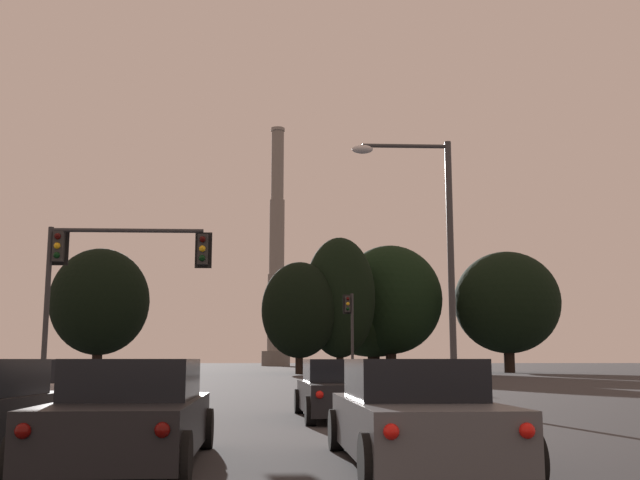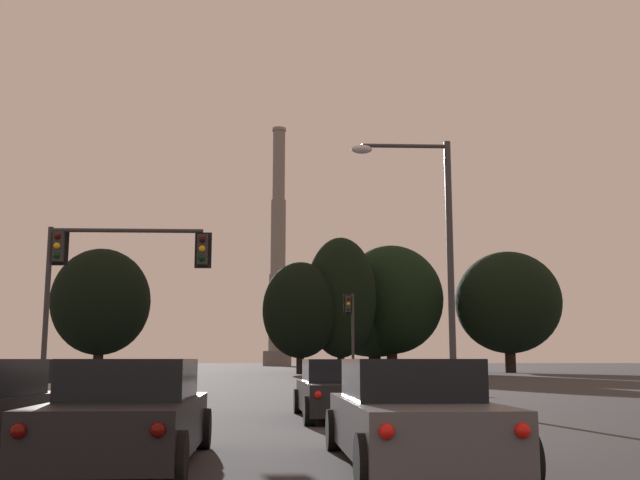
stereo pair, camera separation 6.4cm
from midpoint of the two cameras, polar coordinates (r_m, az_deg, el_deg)
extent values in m
cube|color=black|center=(10.75, -14.42, -13.57)|extent=(1.94, 4.65, 0.70)
cube|color=black|center=(10.95, -14.08, -10.22)|extent=(1.69, 2.25, 0.55)
cylinder|color=black|center=(12.80, -16.95, -13.63)|extent=(0.24, 0.65, 0.64)
cylinder|color=black|center=(12.55, -8.84, -14.01)|extent=(0.24, 0.65, 0.64)
cylinder|color=black|center=(9.13, -22.23, -15.34)|extent=(0.24, 0.65, 0.64)
cylinder|color=black|center=(8.78, -10.78, -16.12)|extent=(0.24, 0.65, 0.64)
sphere|color=#500705|center=(8.65, -21.91, -13.35)|extent=(0.17, 0.17, 0.17)
sphere|color=#500705|center=(8.35, -12.15, -13.97)|extent=(0.17, 0.17, 0.17)
cube|color=#4C4F54|center=(10.43, 7.08, -13.93)|extent=(1.94, 4.65, 0.70)
cube|color=black|center=(10.62, 6.77, -10.47)|extent=(1.69, 2.25, 0.55)
cylinder|color=black|center=(12.19, 1.10, -14.26)|extent=(0.24, 0.65, 0.64)
cylinder|color=black|center=(12.48, 9.42, -14.02)|extent=(0.24, 0.65, 0.64)
cylinder|color=black|center=(8.44, 3.65, -16.55)|extent=(0.24, 0.65, 0.64)
cylinder|color=black|center=(8.85, 15.46, -15.90)|extent=(0.24, 0.65, 0.64)
sphere|color=red|center=(8.01, 5.22, -14.34)|extent=(0.17, 0.17, 0.17)
sphere|color=red|center=(8.37, 15.28, -13.84)|extent=(0.17, 0.17, 0.17)
cylinder|color=black|center=(13.80, -19.06, -13.17)|extent=(0.25, 0.65, 0.64)
cube|color=silver|center=(19.32, -18.40, -11.28)|extent=(1.85, 4.62, 0.70)
cube|color=black|center=(19.53, -18.13, -9.43)|extent=(1.65, 2.22, 0.55)
cylinder|color=black|center=(21.40, -19.42, -11.53)|extent=(0.23, 0.64, 0.64)
cylinder|color=black|center=(20.99, -14.70, -11.80)|extent=(0.23, 0.64, 0.64)
cylinder|color=black|center=(17.77, -22.84, -11.94)|extent=(0.23, 0.64, 0.64)
cylinder|color=black|center=(17.28, -17.21, -12.34)|extent=(0.23, 0.64, 0.64)
sphere|color=red|center=(17.31, -22.73, -10.85)|extent=(0.17, 0.17, 0.17)
sphere|color=red|center=(16.89, -18.03, -11.16)|extent=(0.17, 0.17, 0.17)
cube|color=black|center=(18.56, 1.45, -11.84)|extent=(2.02, 4.68, 0.70)
cube|color=black|center=(18.77, 1.35, -9.91)|extent=(1.72, 2.28, 0.55)
cylinder|color=black|center=(20.38, -1.71, -12.18)|extent=(0.25, 0.65, 0.64)
cylinder|color=black|center=(20.57, 3.30, -12.14)|extent=(0.25, 0.65, 0.64)
cylinder|color=black|center=(16.60, -0.85, -12.88)|extent=(0.25, 0.65, 0.64)
cylinder|color=black|center=(16.83, 5.29, -12.80)|extent=(0.25, 0.65, 0.64)
sphere|color=red|center=(16.18, -0.15, -11.71)|extent=(0.17, 0.17, 0.17)
sphere|color=red|center=(16.37, 4.98, -11.64)|extent=(0.17, 0.17, 0.17)
cylinder|color=#2D2D30|center=(48.08, 2.44, -7.43)|extent=(0.18, 0.18, 5.61)
cylinder|color=black|center=(48.08, 2.46, -10.72)|extent=(0.40, 0.40, 0.10)
cube|color=#282828|center=(48.17, 2.08, -4.89)|extent=(0.34, 0.34, 1.04)
cube|color=black|center=(48.35, 2.06, -4.91)|extent=(0.58, 0.03, 1.25)
sphere|color=#320504|center=(48.00, 2.10, -4.49)|extent=(0.22, 0.22, 0.22)
sphere|color=#F2AD14|center=(47.98, 2.10, -4.88)|extent=(0.22, 0.22, 0.22)
sphere|color=black|center=(47.96, 2.10, -5.26)|extent=(0.22, 0.22, 0.22)
cylinder|color=#2D2D30|center=(26.80, -20.20, -5.27)|extent=(0.18, 0.18, 5.89)
cylinder|color=black|center=(26.79, -20.54, -11.46)|extent=(0.40, 0.40, 0.10)
cube|color=#282828|center=(26.94, -19.35, -0.47)|extent=(0.34, 0.34, 1.04)
cube|color=black|center=(27.11, -19.24, -0.53)|extent=(0.58, 0.03, 1.25)
sphere|color=#320504|center=(26.80, -19.43, 0.27)|extent=(0.22, 0.22, 0.22)
sphere|color=#F2AD14|center=(26.76, -19.46, -0.41)|extent=(0.22, 0.22, 0.22)
sphere|color=black|center=(26.71, -19.50, -1.09)|extent=(0.22, 0.22, 0.22)
cylinder|color=#2D2D30|center=(26.45, -14.52, 0.70)|extent=(5.17, 0.14, 0.14)
sphere|color=#2D2D30|center=(27.11, -19.87, 0.73)|extent=(0.18, 0.18, 0.18)
cube|color=#282828|center=(25.94, -8.98, -0.72)|extent=(0.34, 0.34, 1.04)
cube|color=black|center=(26.12, -8.94, -0.78)|extent=(0.58, 0.03, 1.25)
sphere|color=#320504|center=(25.81, -9.01, 0.05)|extent=(0.22, 0.22, 0.22)
sphere|color=#F2AD14|center=(25.76, -9.03, -0.66)|extent=(0.22, 0.22, 0.22)
sphere|color=black|center=(25.71, -9.05, -1.37)|extent=(0.22, 0.22, 0.22)
cylinder|color=#38383A|center=(22.50, 9.88, -2.40)|extent=(0.20, 0.20, 7.97)
cylinder|color=#38383A|center=(23.01, 6.42, 7.13)|extent=(2.61, 0.12, 0.12)
sphere|color=#38383A|center=(23.25, 9.63, 7.03)|extent=(0.20, 0.20, 0.20)
ellipsoid|color=silver|center=(22.82, 3.16, 6.92)|extent=(0.64, 0.36, 0.26)
cylinder|color=slate|center=(166.72, -3.40, -9.01)|extent=(6.28, 6.28, 3.25)
cylinder|color=gray|center=(167.04, -3.37, -5.53)|extent=(3.93, 3.93, 16.99)
cylinder|color=gray|center=(168.94, -3.32, 0.23)|extent=(3.38, 3.38, 16.99)
cylinder|color=gray|center=(172.51, -3.26, 5.80)|extent=(2.83, 2.83, 16.99)
cylinder|color=gray|center=(174.78, -3.24, 8.39)|extent=(3.17, 3.17, 0.70)
cylinder|color=black|center=(83.27, 5.41, -8.82)|extent=(1.15, 1.15, 3.51)
ellipsoid|color=black|center=(83.53, 5.35, -4.52)|extent=(11.54, 10.38, 12.02)
cylinder|color=black|center=(84.93, 4.09, -9.07)|extent=(1.36, 1.36, 2.84)
ellipsoid|color=black|center=(85.07, 4.05, -5.79)|extent=(13.60, 12.24, 9.19)
cylinder|color=black|center=(77.29, -16.65, -8.60)|extent=(0.97, 0.97, 3.16)
ellipsoid|color=black|center=(77.50, -16.46, -4.51)|extent=(9.72, 8.75, 10.57)
cylinder|color=black|center=(84.32, 14.20, -8.61)|extent=(1.15, 1.15, 3.45)
ellipsoid|color=black|center=(84.55, 14.04, -4.62)|extent=(11.54, 10.39, 11.12)
cylinder|color=black|center=(76.76, 1.51, -8.98)|extent=(0.73, 0.73, 3.12)
ellipsoid|color=black|center=(77.03, 1.49, -4.37)|extent=(7.33, 6.60, 12.37)
cylinder|color=black|center=(74.99, -1.62, -9.13)|extent=(0.76, 0.76, 2.74)
ellipsoid|color=black|center=(75.15, -1.61, -5.33)|extent=(7.59, 6.83, 9.60)
camera|label=1|loc=(0.03, -90.06, 0.01)|focal=42.00mm
camera|label=2|loc=(0.03, 89.94, -0.01)|focal=42.00mm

